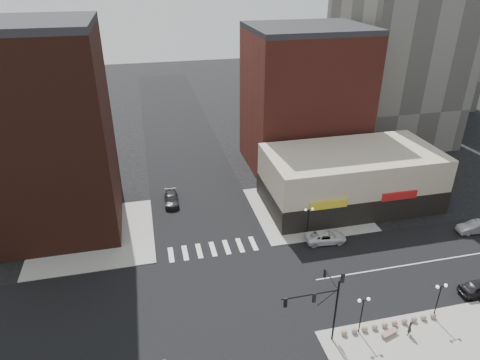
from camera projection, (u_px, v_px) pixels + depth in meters
name	position (u px, v px, depth m)	size (l,w,h in m)	color
ground	(227.00, 294.00, 45.11)	(240.00, 240.00, 0.00)	black
road_ew	(227.00, 294.00, 45.11)	(200.00, 14.00, 0.02)	black
road_ns	(227.00, 294.00, 45.11)	(14.00, 200.00, 0.02)	black
sidewalk_nw	(94.00, 235.00, 54.70)	(15.00, 15.00, 0.12)	gray
sidewalk_ne	(307.00, 209.00, 60.60)	(15.00, 15.00, 0.12)	gray
building_nw	(41.00, 136.00, 51.58)	(16.00, 15.00, 25.00)	#3A1B12
building_ne_midrise	(304.00, 102.00, 69.52)	(18.00, 15.00, 22.00)	maroon
building_ne_row	(350.00, 182.00, 60.87)	(24.20, 12.20, 8.00)	#B6AA90
traffic_signal	(325.00, 298.00, 37.54)	(5.59, 3.09, 7.77)	black
street_lamp_se_a	(363.00, 307.00, 38.92)	(1.22, 0.32, 4.16)	black
street_lamp_se_b	(440.00, 293.00, 40.54)	(1.22, 0.32, 4.16)	black
street_lamp_ne	(309.00, 215.00, 52.98)	(1.22, 0.32, 4.16)	black
bollard_row	(390.00, 324.00, 40.89)	(10.02, 0.57, 0.57)	gray
white_suv	(326.00, 237.00, 53.24)	(2.35, 5.09, 1.42)	silver
silver_sedan	(475.00, 227.00, 55.15)	(1.60, 4.58, 1.51)	gray
dark_sedan_north	(171.00, 199.00, 61.70)	(2.00, 4.92, 1.43)	black
pedestrian	(410.00, 328.00, 39.76)	(0.58, 0.38, 1.60)	black
stone_bench	(389.00, 333.00, 39.93)	(1.81, 1.00, 0.40)	#8F6B62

